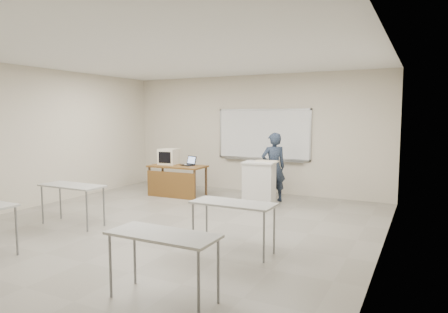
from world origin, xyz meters
The scene contains 10 objects.
floor centered at (0.00, 0.00, -0.01)m, with size 7.00×8.00×0.01m, color gray.
whiteboard centered at (0.30, 3.97, 1.48)m, with size 2.48×0.10×1.31m.
student_desks centered at (0.00, -1.35, 0.67)m, with size 4.40×2.20×0.73m.
instructor_desk centered at (-1.41, 2.49, 0.54)m, with size 1.39×0.70×0.75m.
podium centered at (0.79, 2.50, 0.49)m, with size 0.69×0.50×0.97m.
crt_monitor centered at (-1.75, 2.73, 0.94)m, with size 0.43×0.47×0.40m.
laptop centered at (-1.19, 2.75, 0.80)m, with size 0.31×0.28×0.23m.
mouse centered at (-1.21, 2.65, 0.77)m, with size 0.09×0.06×0.03m, color silver.
keyboard centered at (0.94, 2.58, 0.98)m, with size 0.49×0.16×0.03m, color beige.
presenter centered at (0.93, 3.02, 0.79)m, with size 0.58×0.38×1.58m, color black.
Camera 1 is at (4.02, -5.54, 1.95)m, focal length 32.00 mm.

